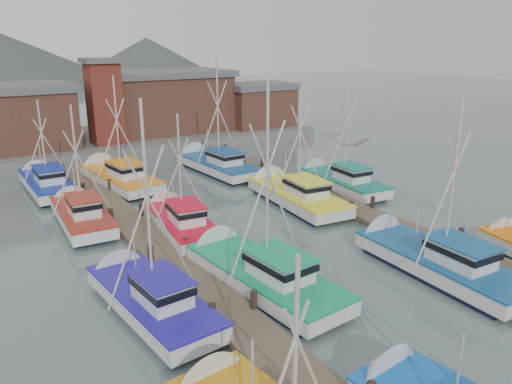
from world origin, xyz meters
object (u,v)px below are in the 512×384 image
lookout_tower (104,101)px  boat_12 (117,177)px  boat_8 (179,221)px  boat_4 (257,272)px

lookout_tower → boat_12: (-2.70, -11.66, -4.87)m
lookout_tower → boat_8: (-2.64, -23.99, -4.87)m
boat_4 → boat_8: bearing=86.7°
boat_12 → boat_8: bearing=-96.4°
boat_8 → boat_12: (-0.05, 12.33, 0.01)m
boat_4 → boat_12: (-0.32, 21.00, -0.01)m
lookout_tower → boat_12: lookout_tower is taller
boat_8 → boat_12: size_ratio=0.84×
boat_4 → boat_12: 21.00m
boat_8 → lookout_tower: bearing=89.6°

